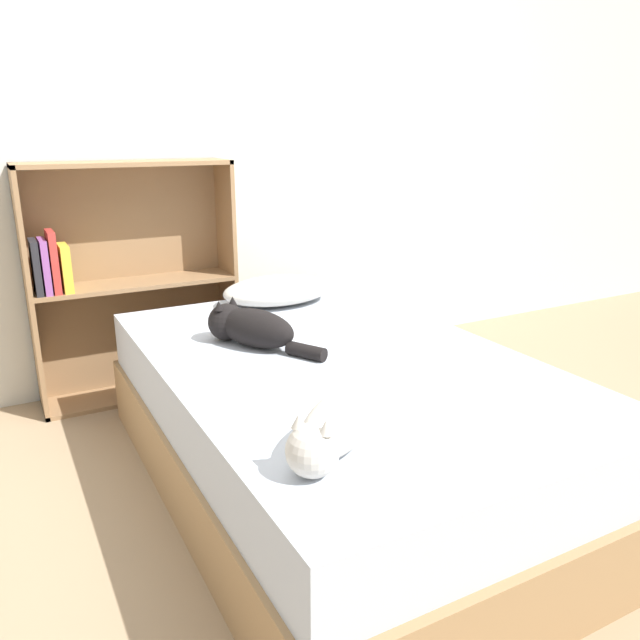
# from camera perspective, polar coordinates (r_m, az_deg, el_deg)

# --- Properties ---
(ground_plane) EXTENTS (8.00, 8.00, 0.00)m
(ground_plane) POSITION_cam_1_polar(r_m,az_deg,el_deg) (2.41, 1.67, -14.47)
(ground_plane) COLOR #997F60
(wall_back) EXTENTS (8.00, 0.06, 2.50)m
(wall_back) POSITION_cam_1_polar(r_m,az_deg,el_deg) (3.28, -10.38, 16.63)
(wall_back) COLOR silver
(wall_back) RESTS_ON ground_plane
(bed) EXTENTS (1.23, 1.91, 0.49)m
(bed) POSITION_cam_1_polar(r_m,az_deg,el_deg) (2.29, 1.72, -9.31)
(bed) COLOR #99754C
(bed) RESTS_ON ground_plane
(pillow) EXTENTS (0.52, 0.33, 0.12)m
(pillow) POSITION_cam_1_polar(r_m,az_deg,el_deg) (2.87, -3.88, 2.74)
(pillow) COLOR beige
(pillow) RESTS_ON bed
(cat_light) EXTENTS (0.49, 0.39, 0.15)m
(cat_light) POSITION_cam_1_polar(r_m,az_deg,el_deg) (1.56, 1.69, -9.50)
(cat_light) COLOR beige
(cat_light) RESTS_ON bed
(cat_dark) EXTENTS (0.30, 0.47, 0.16)m
(cat_dark) POSITION_cam_1_polar(r_m,az_deg,el_deg) (2.31, -6.54, -0.64)
(cat_dark) COLOR black
(cat_dark) RESTS_ON bed
(bookshelf) EXTENTS (0.94, 0.26, 1.12)m
(bookshelf) POSITION_cam_1_polar(r_m,az_deg,el_deg) (3.12, -17.33, 3.55)
(bookshelf) COLOR #8E6B47
(bookshelf) RESTS_ON ground_plane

